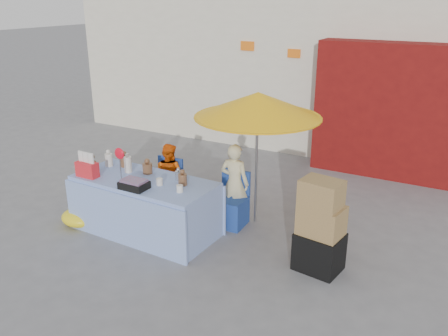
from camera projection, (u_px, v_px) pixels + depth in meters
The scene contains 10 objects.
ground at pixel (184, 239), 7.05m from camera, with size 80.00×80.00×0.00m, color slate.
backdrop at pixel (362, 8), 11.92m from camera, with size 14.00×8.00×7.80m.
market_table at pixel (145, 205), 7.15m from camera, with size 2.25×1.11×1.34m.
chair_left at pixel (165, 194), 8.00m from camera, with size 0.50×0.49×0.85m.
chair_right at pixel (230, 209), 7.43m from camera, with size 0.50×0.49×0.85m.
vendor_orange at pixel (169, 175), 8.01m from camera, with size 0.54×0.42×1.11m, color #F55E0C.
vendor_beige at pixel (235, 183), 7.41m from camera, with size 0.47×0.31×1.29m, color beige.
umbrella at pixel (258, 105), 6.97m from camera, with size 1.90×1.90×2.09m.
box_stack at pixel (320, 229), 6.10m from camera, with size 0.63×0.55×1.27m.
tarp_bundle at pixel (79, 218), 7.44m from camera, with size 0.59×0.47×0.26m, color yellow.
Camera 1 is at (3.53, -5.19, 3.44)m, focal length 38.00 mm.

